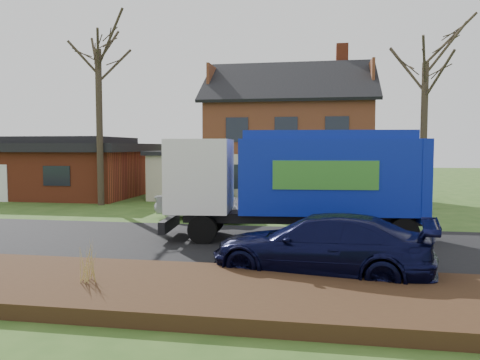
# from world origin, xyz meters

# --- Properties ---
(ground) EXTENTS (120.00, 120.00, 0.00)m
(ground) POSITION_xyz_m (0.00, 0.00, 0.00)
(ground) COLOR #2D4E1A
(ground) RESTS_ON ground
(road) EXTENTS (80.00, 7.00, 0.02)m
(road) POSITION_xyz_m (0.00, 0.00, 0.01)
(road) COLOR black
(road) RESTS_ON ground
(mulch_verge) EXTENTS (80.00, 3.50, 0.30)m
(mulch_verge) POSITION_xyz_m (0.00, -5.30, 0.15)
(mulch_verge) COLOR #311C10
(mulch_verge) RESTS_ON ground
(main_house) EXTENTS (12.95, 8.95, 9.26)m
(main_house) POSITION_xyz_m (1.49, 13.91, 4.03)
(main_house) COLOR beige
(main_house) RESTS_ON ground
(ranch_house) EXTENTS (9.80, 8.20, 3.70)m
(ranch_house) POSITION_xyz_m (-12.00, 13.00, 1.81)
(ranch_house) COLOR #993C21
(ranch_house) RESTS_ON ground
(garbage_truck) EXTENTS (8.54, 2.93, 3.59)m
(garbage_truck) POSITION_xyz_m (3.10, 1.13, 2.07)
(garbage_truck) COLOR black
(garbage_truck) RESTS_ON ground
(silver_sedan) EXTENTS (4.42, 2.68, 1.38)m
(silver_sedan) POSITION_xyz_m (-1.04, 4.76, 0.69)
(silver_sedan) COLOR #94979B
(silver_sedan) RESTS_ON ground
(navy_wagon) EXTENTS (5.45, 2.96, 1.50)m
(navy_wagon) POSITION_xyz_m (3.79, -3.30, 0.75)
(navy_wagon) COLOR black
(navy_wagon) RESTS_ON ground
(tree_front_west) EXTENTS (3.82, 3.82, 11.34)m
(tree_front_west) POSITION_xyz_m (-7.69, 8.78, 9.35)
(tree_front_west) COLOR #393022
(tree_front_west) RESTS_ON ground
(tree_front_east) EXTENTS (3.67, 3.67, 10.18)m
(tree_front_east) POSITION_xyz_m (8.72, 9.64, 8.28)
(tree_front_east) COLOR #3D3325
(tree_front_east) RESTS_ON ground
(tree_back) EXTENTS (3.52, 3.52, 11.15)m
(tree_back) POSITION_xyz_m (2.81, 20.67, 9.30)
(tree_back) COLOR #3B3023
(tree_back) RESTS_ON ground
(grass_clump_mid) EXTENTS (0.30, 0.25, 0.84)m
(grass_clump_mid) POSITION_xyz_m (-0.88, -5.48, 0.72)
(grass_clump_mid) COLOR #AC924C
(grass_clump_mid) RESTS_ON mulch_verge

